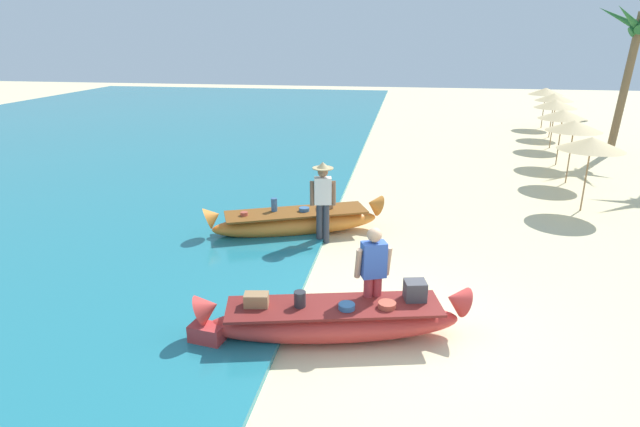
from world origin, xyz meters
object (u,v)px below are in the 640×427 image
person_vendor_hatted (323,197)px  palm_tree_tall_inland (636,36)px  boat_orange_midground (297,221)px  cooler_box (207,336)px  person_tourist_customer (373,273)px  boat_red_foreground (335,320)px

person_vendor_hatted → palm_tree_tall_inland: palm_tree_tall_inland is taller
boat_orange_midground → cooler_box: size_ratio=8.07×
person_tourist_customer → palm_tree_tall_inland: 16.74m
person_tourist_customer → palm_tree_tall_inland: (8.28, 14.16, 3.33)m
person_tourist_customer → cooler_box: bearing=-158.2°
person_tourist_customer → palm_tree_tall_inland: bearing=59.7°
person_vendor_hatted → palm_tree_tall_inland: 14.81m
boat_orange_midground → boat_red_foreground: bearing=-70.8°
boat_orange_midground → person_tourist_customer: person_tourist_customer is taller
person_tourist_customer → cooler_box: size_ratio=3.36×
boat_red_foreground → person_tourist_customer: (0.52, 0.40, 0.62)m
person_vendor_hatted → cooler_box: size_ratio=3.67×
boat_red_foreground → person_vendor_hatted: person_vendor_hatted is taller
person_vendor_hatted → palm_tree_tall_inland: size_ratio=0.33×
person_vendor_hatted → cooler_box: 4.46m
person_vendor_hatted → cooler_box: person_vendor_hatted is taller
boat_red_foreground → cooler_box: bearing=-163.6°
boat_orange_midground → palm_tree_tall_inland: size_ratio=0.73×
person_vendor_hatted → cooler_box: bearing=-103.3°
person_tourist_customer → boat_orange_midground: bearing=117.7°
boat_red_foreground → palm_tree_tall_inland: 17.46m
palm_tree_tall_inland → cooler_box: 18.87m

